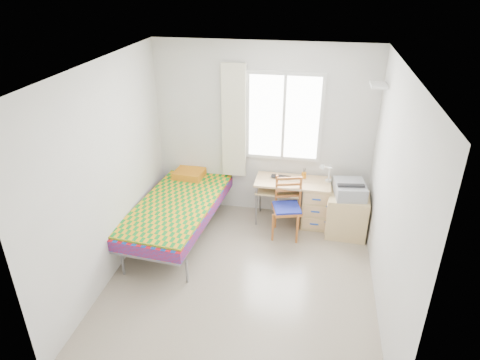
% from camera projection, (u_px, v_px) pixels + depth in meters
% --- Properties ---
extents(floor, '(3.50, 3.50, 0.00)m').
position_uv_depth(floor, '(241.00, 279.00, 5.32)').
color(floor, '#BCAD93').
rests_on(floor, ground).
extents(ceiling, '(3.50, 3.50, 0.00)m').
position_uv_depth(ceiling, '(242.00, 67.00, 4.15)').
color(ceiling, white).
rests_on(ceiling, wall_back).
extents(wall_back, '(3.20, 0.00, 3.20)m').
position_uv_depth(wall_back, '(263.00, 132.00, 6.27)').
color(wall_back, silver).
rests_on(wall_back, ground).
extents(wall_left, '(0.00, 3.50, 3.50)m').
position_uv_depth(wall_left, '(107.00, 175.00, 5.00)').
color(wall_left, silver).
rests_on(wall_left, ground).
extents(wall_right, '(0.00, 3.50, 3.50)m').
position_uv_depth(wall_right, '(392.00, 199.00, 4.48)').
color(wall_right, silver).
rests_on(wall_right, ground).
extents(window, '(1.10, 0.04, 1.30)m').
position_uv_depth(window, '(284.00, 117.00, 6.09)').
color(window, white).
rests_on(window, wall_back).
extents(curtain, '(0.35, 0.05, 1.70)m').
position_uv_depth(curtain, '(234.00, 122.00, 6.21)').
color(curtain, beige).
rests_on(curtain, wall_back).
extents(floating_shelf, '(0.20, 0.32, 0.03)m').
position_uv_depth(floating_shelf, '(379.00, 85.00, 5.34)').
color(floating_shelf, white).
rests_on(floating_shelf, wall_right).
extents(bed, '(1.21, 2.26, 0.94)m').
position_uv_depth(bed, '(179.00, 205.00, 6.05)').
color(bed, gray).
rests_on(bed, floor).
extents(desk, '(1.09, 0.50, 0.68)m').
position_uv_depth(desk, '(311.00, 201.00, 6.32)').
color(desk, '#E0AB75').
rests_on(desk, floor).
extents(chair, '(0.46, 0.46, 0.87)m').
position_uv_depth(chair, '(288.00, 204.00, 6.01)').
color(chair, '#A95620').
rests_on(chair, floor).
extents(cabinet, '(0.59, 0.53, 0.61)m').
position_uv_depth(cabinet, '(347.00, 215.00, 6.09)').
color(cabinet, tan).
rests_on(cabinet, floor).
extents(printer, '(0.46, 0.52, 0.20)m').
position_uv_depth(printer, '(350.00, 189.00, 5.92)').
color(printer, gray).
rests_on(printer, cabinet).
extents(laptop, '(0.30, 0.21, 0.02)m').
position_uv_depth(laptop, '(280.00, 178.00, 6.27)').
color(laptop, black).
rests_on(laptop, desk).
extents(pen_cup, '(0.09, 0.09, 0.09)m').
position_uv_depth(pen_cup, '(304.00, 175.00, 6.30)').
color(pen_cup, orange).
rests_on(pen_cup, desk).
extents(task_lamp, '(0.20, 0.30, 0.34)m').
position_uv_depth(task_lamp, '(325.00, 171.00, 6.03)').
color(task_lamp, white).
rests_on(task_lamp, desk).
extents(book, '(0.17, 0.22, 0.02)m').
position_uv_depth(book, '(278.00, 186.00, 6.27)').
color(book, gray).
rests_on(book, desk).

